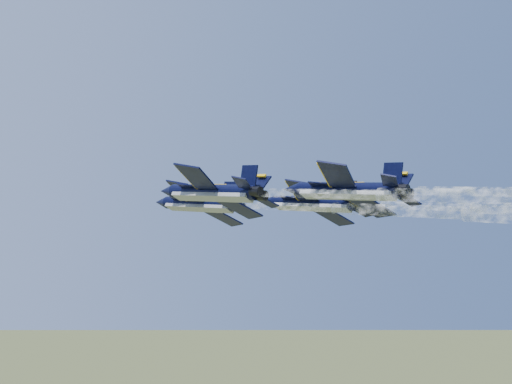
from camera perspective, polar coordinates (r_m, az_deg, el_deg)
jet_lead at (r=97.37m, az=-5.18°, el=-1.08°), size 13.75×19.69×6.37m
jet_left at (r=82.94m, az=-4.06°, el=-0.04°), size 13.75×19.69×6.37m
jet_right at (r=96.38m, az=4.87°, el=-1.02°), size 13.75×19.69×6.37m
jet_slot at (r=81.62m, az=7.92°, el=0.13°), size 13.75×19.69×6.37m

